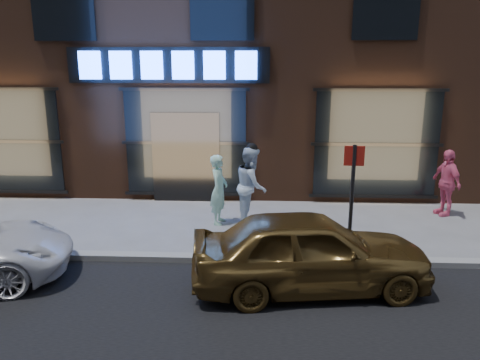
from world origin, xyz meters
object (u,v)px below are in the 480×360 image
(man_bowtie, at_px, (219,190))
(sign_post, at_px, (352,193))
(gold_sedan, at_px, (310,251))
(man_cap, at_px, (252,186))
(passerby, at_px, (446,182))

(man_bowtie, bearing_deg, sign_post, -119.49)
(man_bowtie, bearing_deg, gold_sedan, -141.71)
(man_cap, bearing_deg, gold_sedan, -161.64)
(gold_sedan, distance_m, sign_post, 1.55)
(gold_sedan, bearing_deg, man_bowtie, 22.28)
(man_cap, xyz_separation_m, passerby, (4.75, 0.86, -0.09))
(man_bowtie, height_order, sign_post, sign_post)
(man_cap, distance_m, passerby, 4.83)
(gold_sedan, relative_size, sign_post, 1.73)
(man_cap, bearing_deg, sign_post, -137.86)
(man_bowtie, height_order, man_cap, man_cap)
(man_cap, bearing_deg, man_bowtie, 92.36)
(passerby, height_order, gold_sedan, passerby)
(man_bowtie, xyz_separation_m, sign_post, (2.65, -2.08, 0.55))
(sign_post, bearing_deg, passerby, 49.09)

